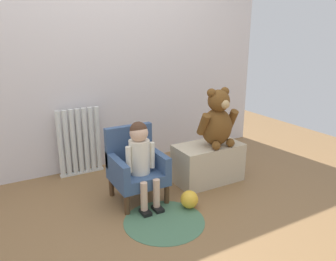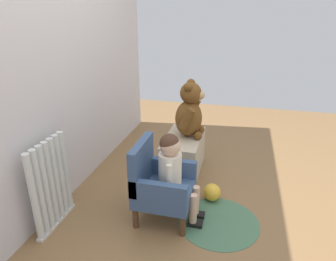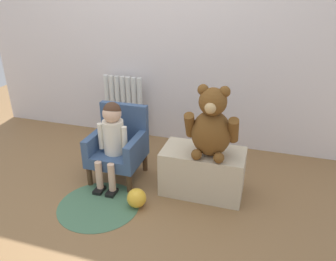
% 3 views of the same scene
% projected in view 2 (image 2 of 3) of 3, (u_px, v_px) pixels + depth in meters
% --- Properties ---
extents(ground_plane, '(6.00, 6.00, 0.00)m').
position_uv_depth(ground_plane, '(212.00, 219.00, 2.31)').
color(ground_plane, brown).
extents(back_wall, '(3.80, 0.05, 2.40)m').
position_uv_depth(back_wall, '(45.00, 55.00, 2.15)').
color(back_wall, silver).
rests_on(back_wall, ground_plane).
extents(radiator, '(0.43, 0.05, 0.67)m').
position_uv_depth(radiator, '(51.00, 185.00, 2.15)').
color(radiator, silver).
rests_on(radiator, ground_plane).
extents(child_armchair, '(0.42, 0.42, 0.61)m').
position_uv_depth(child_armchair, '(159.00, 183.00, 2.25)').
color(child_armchair, '#385177').
rests_on(child_armchair, ground_plane).
extents(child_figure, '(0.25, 0.35, 0.70)m').
position_uv_depth(child_figure, '(173.00, 166.00, 2.17)').
color(child_figure, silver).
rests_on(child_figure, ground_plane).
extents(low_bench, '(0.64, 0.34, 0.37)m').
position_uv_depth(low_bench, '(183.00, 154.00, 2.94)').
color(low_bench, '#BEAF91').
rests_on(low_bench, ground_plane).
extents(large_teddy_bear, '(0.39, 0.27, 0.54)m').
position_uv_depth(large_teddy_bear, '(190.00, 112.00, 2.82)').
color(large_teddy_bear, brown).
rests_on(large_teddy_bear, low_bench).
extents(floor_rug, '(0.62, 0.62, 0.01)m').
position_uv_depth(floor_rug, '(218.00, 222.00, 2.28)').
color(floor_rug, '#466F50').
rests_on(floor_rug, ground_plane).
extents(toy_ball, '(0.15, 0.15, 0.15)m').
position_uv_depth(toy_ball, '(212.00, 192.00, 2.52)').
color(toy_ball, gold).
rests_on(toy_ball, ground_plane).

